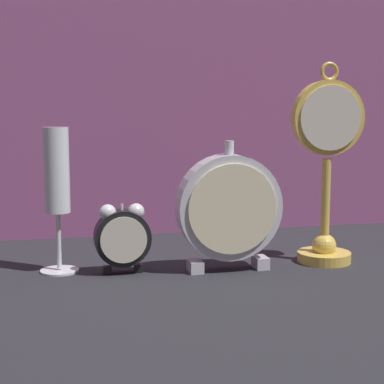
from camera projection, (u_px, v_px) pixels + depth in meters
The scene contains 6 objects.
ground_plane at pixel (205, 277), 0.93m from camera, with size 4.00×4.00×0.00m, color #232328.
fabric_backdrop_drape at pixel (162, 56), 1.20m from camera, with size 1.70×0.01×0.68m, color #8E4C7F.
pocket_watch_on_stand at pixel (327, 171), 1.00m from camera, with size 0.12×0.08×0.31m.
alarm_clock_twin_bell at pixel (122, 235), 0.94m from camera, with size 0.08×0.03×0.10m.
mantel_clock_silver at pixel (229, 208), 0.96m from camera, with size 0.16×0.04×0.20m.
champagne_flute at pixel (57, 183), 0.94m from camera, with size 0.06×0.06×0.22m.
Camera 1 is at (-0.23, -0.88, 0.25)m, focal length 60.00 mm.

